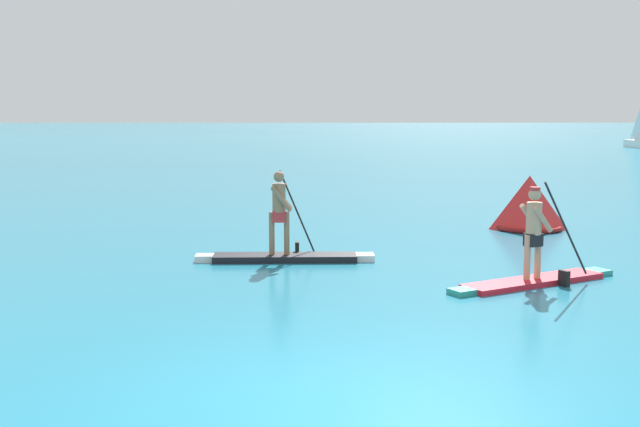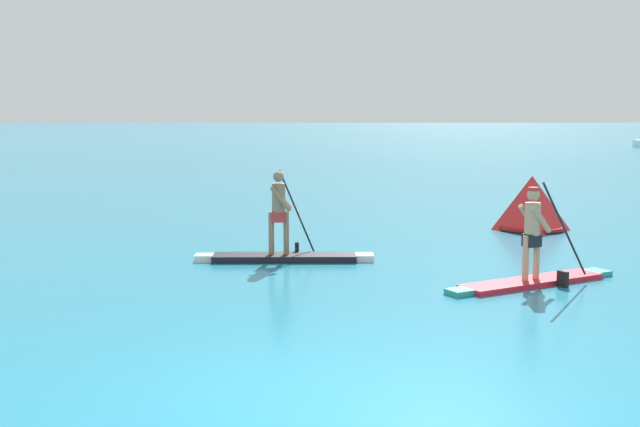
# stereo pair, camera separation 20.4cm
# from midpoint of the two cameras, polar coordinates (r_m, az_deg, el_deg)

# --- Properties ---
(ground) EXTENTS (440.00, 440.00, 0.00)m
(ground) POSITION_cam_midpoint_polar(r_m,az_deg,el_deg) (8.13, -0.97, -13.56)
(ground) COLOR teal
(paddleboarder_mid_center) EXTENTS (3.53, 0.83, 1.79)m
(paddleboarder_mid_center) POSITION_cam_midpoint_polar(r_m,az_deg,el_deg) (15.35, -3.01, -2.28)
(paddleboarder_mid_center) COLOR black
(paddleboarder_mid_center) RESTS_ON ground
(paddleboarder_far_right) EXTENTS (3.29, 1.97, 1.85)m
(paddleboarder_far_right) POSITION_cam_midpoint_polar(r_m,az_deg,el_deg) (13.73, 15.09, -3.52)
(paddleboarder_far_right) COLOR red
(paddleboarder_far_right) RESTS_ON ground
(race_marker_buoy) EXTENTS (1.65, 1.65, 1.36)m
(race_marker_buoy) POSITION_cam_midpoint_polar(r_m,az_deg,el_deg) (20.05, 14.81, 0.58)
(race_marker_buoy) COLOR red
(race_marker_buoy) RESTS_ON ground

